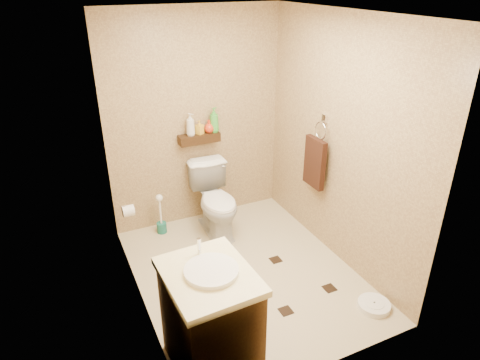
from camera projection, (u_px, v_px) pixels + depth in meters
ground at (245, 273)px, 4.22m from camera, size 2.50×2.50×0.00m
wall_back at (196, 121)px, 4.71m from camera, size 2.00×0.04×2.40m
wall_front at (333, 233)px, 2.67m from camera, size 2.00×0.04×2.40m
wall_left at (130, 183)px, 3.31m from camera, size 0.04×2.50×2.40m
wall_right at (340, 144)px, 4.08m from camera, size 0.04×2.50×2.40m
ceiling at (247, 13)px, 3.17m from camera, size 2.00×2.50×0.02m
wall_shelf at (199, 138)px, 4.72m from camera, size 0.46×0.14×0.10m
floor_accents at (248, 276)px, 4.17m from camera, size 1.35×1.31×0.01m
toilet at (216, 201)px, 4.74m from camera, size 0.47×0.78×0.78m
vanity at (210, 320)px, 3.04m from camera, size 0.61×0.73×0.99m
bathroom_scale at (374, 305)px, 3.77m from camera, size 0.36×0.36×0.06m
toilet_brush at (161, 219)px, 4.81m from camera, size 0.11×0.11×0.48m
towel_ring at (315, 160)px, 4.36m from camera, size 0.12×0.30×0.76m
toilet_paper at (128, 211)px, 4.12m from camera, size 0.12×0.11×0.12m
bottle_a at (190, 124)px, 4.61m from camera, size 0.13×0.13×0.25m
bottle_b at (200, 127)px, 4.67m from camera, size 0.10×0.10×0.16m
bottle_c at (209, 126)px, 4.71m from camera, size 0.13×0.13×0.15m
bottle_d at (214, 120)px, 4.71m from camera, size 0.14×0.14×0.27m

